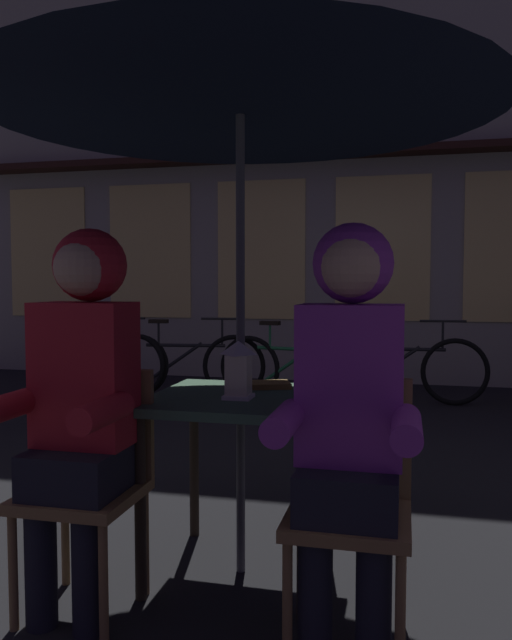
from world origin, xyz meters
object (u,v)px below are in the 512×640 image
(lantern, at_px, (238,368))
(bicycle_third, at_px, (296,369))
(cafe_table, at_px, (241,420))
(bicycle_second, at_px, (185,364))
(bicycle_nearest, at_px, (96,361))
(person_left_hooded, at_px, (82,381))
(book, at_px, (267,385))
(patio_umbrella, at_px, (240,66))
(person_right_hooded, at_px, (350,392))
(chair_right, at_px, (350,494))
(bicycle_fourth, at_px, (401,369))
(chair_left, at_px, (91,474))

(lantern, relative_size, bicycle_third, 0.14)
(cafe_table, height_order, bicycle_second, bicycle_second)
(cafe_table, bearing_deg, lantern, -81.64)
(bicycle_nearest, bearing_deg, person_left_hooded, -62.82)
(book, bearing_deg, patio_umbrella, -126.33)
(patio_umbrella, distance_m, book, 1.32)
(bicycle_second, bearing_deg, person_right_hooded, -63.48)
(patio_umbrella, height_order, book, patio_umbrella)
(chair_right, xyz_separation_m, bicycle_fourth, (0.14, 4.21, -0.14))
(bicycle_nearest, bearing_deg, person_right_hooded, -53.32)
(person_left_hooded, height_order, bicycle_second, person_left_hooded)
(bicycle_fourth, bearing_deg, cafe_table, -99.21)
(cafe_table, bearing_deg, bicycle_nearest, 125.03)
(patio_umbrella, bearing_deg, person_right_hooded, -41.57)
(person_right_hooded, distance_m, book, 0.77)
(person_right_hooded, bearing_deg, person_left_hooded, 180.00)
(chair_left, xyz_separation_m, bicycle_second, (-1.10, 4.07, -0.14))
(person_right_hooded, relative_size, bicycle_nearest, 0.84)
(patio_umbrella, height_order, bicycle_second, patio_umbrella)
(bicycle_third, bearing_deg, lantern, -83.84)
(person_left_hooded, distance_m, bicycle_third, 4.06)
(patio_umbrella, bearing_deg, book, 73.08)
(patio_umbrella, xyz_separation_m, chair_left, (-0.48, -0.37, -1.57))
(bicycle_second, bearing_deg, cafe_table, -66.89)
(bicycle_second, bearing_deg, bicycle_third, -4.84)
(person_right_hooded, height_order, bicycle_third, person_right_hooded)
(chair_left, distance_m, bicycle_fourth, 4.35)
(lantern, distance_m, person_left_hooded, 0.60)
(chair_right, bearing_deg, bicycle_third, 102.30)
(patio_umbrella, relative_size, bicycle_fourth, 1.38)
(patio_umbrella, distance_m, person_left_hooded, 1.37)
(bicycle_fourth, height_order, book, bicycle_fourth)
(person_left_hooded, bearing_deg, bicycle_nearest, 117.18)
(cafe_table, bearing_deg, person_right_hooded, -41.57)
(cafe_table, xyz_separation_m, bicycle_fourth, (0.62, 3.84, -0.29))
(person_right_hooded, bearing_deg, patio_umbrella, 138.43)
(person_left_hooded, distance_m, person_right_hooded, 0.96)
(lantern, height_order, bicycle_second, lantern)
(person_right_hooded, bearing_deg, bicycle_fourth, 88.09)
(patio_umbrella, relative_size, person_left_hooded, 1.65)
(person_left_hooded, xyz_separation_m, bicycle_third, (0.09, 4.03, -0.50))
(patio_umbrella, bearing_deg, cafe_table, 0.00)
(lantern, xyz_separation_m, bicycle_nearest, (-2.62, 3.80, -0.51))
(lantern, xyz_separation_m, chair_left, (-0.49, -0.30, -0.37))
(bicycle_nearest, bearing_deg, lantern, -55.37)
(chair_left, distance_m, person_left_hooded, 0.36)
(person_right_hooded, height_order, bicycle_nearest, person_right_hooded)
(chair_right, bearing_deg, person_left_hooded, -176.61)
(patio_umbrella, relative_size, bicycle_second, 1.38)
(lantern, height_order, bicycle_third, lantern)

